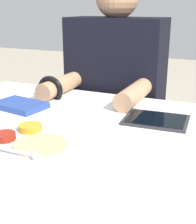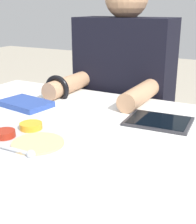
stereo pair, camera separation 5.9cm
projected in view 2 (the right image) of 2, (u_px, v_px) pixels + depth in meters
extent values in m
cylinder|color=#B7BABF|center=(27.00, 140.00, 0.83)|extent=(0.27, 0.27, 0.01)
cylinder|color=gold|center=(31.00, 126.00, 0.89)|extent=(0.06, 0.06, 0.02)
cylinder|color=maroon|center=(4.00, 134.00, 0.84)|extent=(0.06, 0.06, 0.02)
cylinder|color=tan|center=(38.00, 143.00, 0.79)|extent=(0.13, 0.13, 0.01)
cylinder|color=#B7BABF|center=(9.00, 148.00, 0.76)|extent=(0.14, 0.01, 0.01)
sphere|color=#B7BABF|center=(31.00, 154.00, 0.73)|extent=(0.02, 0.02, 0.02)
cube|color=silver|center=(26.00, 105.00, 1.13)|extent=(0.19, 0.14, 0.01)
cube|color=#28428E|center=(26.00, 104.00, 1.13)|extent=(0.20, 0.15, 0.02)
cube|color=#28282D|center=(159.00, 121.00, 0.97)|extent=(0.21, 0.16, 0.01)
cube|color=black|center=(159.00, 120.00, 0.97)|extent=(0.19, 0.14, 0.00)
cube|color=black|center=(121.00, 181.00, 1.58)|extent=(0.38, 0.22, 0.44)
cube|color=black|center=(124.00, 84.00, 1.41)|extent=(0.42, 0.20, 0.58)
cylinder|color=tan|center=(68.00, 85.00, 1.30)|extent=(0.07, 0.27, 0.07)
cylinder|color=tan|center=(140.00, 94.00, 1.15)|extent=(0.07, 0.27, 0.07)
torus|color=black|center=(57.00, 89.00, 1.23)|extent=(0.11, 0.02, 0.11)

